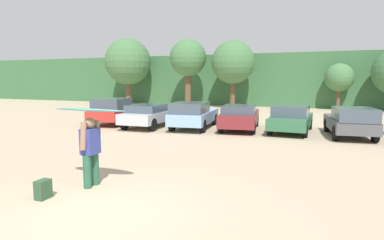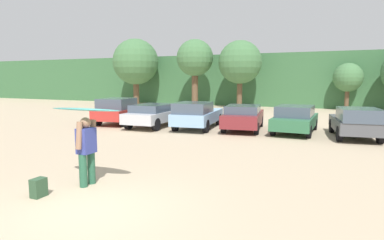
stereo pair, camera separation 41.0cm
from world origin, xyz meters
name	(u,v)px [view 2 (the right image)]	position (x,y,z in m)	size (l,w,h in m)	color
ground_plane	(90,209)	(0.00, 0.00, 0.00)	(120.00, 120.00, 0.00)	tan
hillside_ridge	(289,80)	(0.00, 33.87, 2.68)	(108.00, 12.00, 5.36)	#38663D
tree_far_right	(136,62)	(-15.33, 25.40, 4.64)	(4.98, 4.98, 7.16)	brown
tree_center	(195,59)	(-8.00, 24.74, 4.78)	(3.63, 3.63, 6.68)	brown
tree_left	(240,62)	(-3.58, 25.33, 4.36)	(4.12, 4.12, 6.45)	brown
tree_right	(348,78)	(5.84, 26.75, 2.90)	(2.53, 2.53, 4.20)	brown
parked_car_red	(121,110)	(-7.56, 11.67, 0.84)	(2.56, 4.82, 1.61)	#B72D28
parked_car_silver	(154,114)	(-4.88, 11.18, 0.74)	(2.08, 4.45, 1.34)	silver
parked_car_sky_blue	(197,115)	(-2.28, 11.53, 0.80)	(2.38, 4.76, 1.53)	#84ADD1
parked_car_maroon	(243,117)	(0.24, 12.10, 0.74)	(2.39, 4.54, 1.38)	maroon
parked_car_forest_green	(295,119)	(2.95, 12.22, 0.74)	(2.04, 4.33, 1.42)	#2D6642
parked_car_dark_gray	(356,122)	(5.74, 11.62, 0.79)	(2.30, 4.24, 1.49)	#4C4F54
person_adult	(86,147)	(-1.14, 1.26, 1.02)	(0.34, 0.74, 1.80)	#26593F
surfboard_teal	(85,110)	(-1.10, 1.23, 2.01)	(2.10, 0.67, 0.13)	teal
backpack_dropped	(39,188)	(-1.61, 0.11, 0.22)	(0.24, 0.34, 0.45)	#2D4C33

